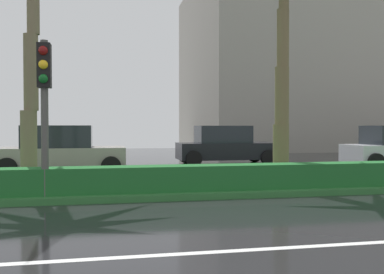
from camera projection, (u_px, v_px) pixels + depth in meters
The scene contains 4 objects.
traffic_signal_median_right at pixel (44, 89), 9.42m from camera, with size 0.28×0.43×3.41m.
car_in_traffic_second at pixel (61, 151), 15.14m from camera, with size 4.30×2.02×1.72m.
car_in_traffic_third at pixel (225, 146), 19.30m from camera, with size 4.30×2.02×1.72m.
building_far_right at pixel (281, 68), 34.87m from camera, with size 14.21×14.43×12.86m.
Camera 1 is at (5.19, -3.59, 1.68)m, focal length 40.65 mm.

